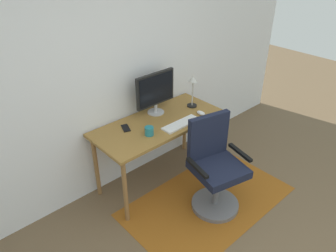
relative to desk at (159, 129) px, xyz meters
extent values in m
cube|color=white|center=(-0.51, 0.38, 0.63)|extent=(6.00, 0.10, 2.60)
cube|color=#935117|center=(0.13, -0.61, -0.67)|extent=(1.73, 1.04, 0.01)
cube|color=olive|center=(0.00, 0.00, 0.07)|extent=(1.40, 0.63, 0.03)
cylinder|color=olive|center=(-0.64, -0.25, -0.31)|extent=(0.04, 0.04, 0.73)
cylinder|color=olive|center=(0.64, -0.25, -0.31)|extent=(0.04, 0.04, 0.73)
cylinder|color=olive|center=(-0.64, 0.25, -0.31)|extent=(0.04, 0.04, 0.73)
cylinder|color=olive|center=(0.64, 0.25, -0.31)|extent=(0.04, 0.04, 0.73)
cylinder|color=#B2B2B7|center=(0.11, 0.17, 0.09)|extent=(0.18, 0.18, 0.01)
cylinder|color=#B2B2B7|center=(0.11, 0.17, 0.14)|extent=(0.04, 0.04, 0.09)
cube|color=black|center=(0.11, 0.17, 0.36)|extent=(0.48, 0.04, 0.35)
cube|color=black|center=(0.11, 0.15, 0.36)|extent=(0.44, 0.00, 0.31)
cube|color=white|center=(0.13, -0.19, 0.09)|extent=(0.43, 0.13, 0.02)
ellipsoid|color=white|center=(0.44, -0.18, 0.10)|extent=(0.06, 0.10, 0.03)
cylinder|color=teal|center=(-0.23, -0.13, 0.12)|extent=(0.09, 0.09, 0.09)
cube|color=black|center=(-0.33, 0.12, 0.09)|extent=(0.11, 0.16, 0.01)
cylinder|color=black|center=(0.51, 0.02, 0.09)|extent=(0.11, 0.11, 0.01)
cylinder|color=beige|center=(0.51, 0.02, 0.24)|extent=(0.02, 0.02, 0.29)
cone|color=beige|center=(0.51, 0.02, 0.41)|extent=(0.10, 0.10, 0.06)
cylinder|color=slate|center=(0.13, -0.71, -0.65)|extent=(0.48, 0.48, 0.05)
cylinder|color=slate|center=(0.13, -0.71, -0.43)|extent=(0.06, 0.06, 0.40)
cube|color=#191E33|center=(0.13, -0.71, -0.19)|extent=(0.55, 0.55, 0.08)
cube|color=#191E33|center=(0.18, -0.52, 0.08)|extent=(0.44, 0.16, 0.45)
cube|color=black|center=(-0.11, -0.66, -0.08)|extent=(0.11, 0.32, 0.03)
cube|color=black|center=(0.38, -0.77, -0.08)|extent=(0.11, 0.32, 0.03)
camera|label=1|loc=(-1.89, -2.22, 1.76)|focal=34.85mm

